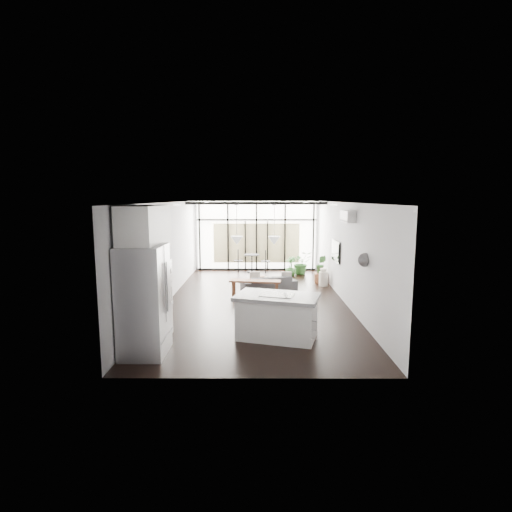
{
  "coord_description": "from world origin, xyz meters",
  "views": [
    {
      "loc": [
        0.05,
        -11.16,
        2.92
      ],
      "look_at": [
        0.0,
        0.3,
        1.25
      ],
      "focal_mm": 28.0,
      "sensor_mm": 36.0,
      "label": 1
    }
  ],
  "objects_px": {
    "island": "(277,317)",
    "console_bench": "(255,288)",
    "sofa": "(269,281)",
    "tv": "(336,251)",
    "pouf": "(260,282)",
    "milk_can": "(323,277)",
    "fridge": "(144,301)"
  },
  "relations": [
    {
      "from": "island",
      "to": "milk_can",
      "type": "height_order",
      "value": "island"
    },
    {
      "from": "pouf",
      "to": "milk_can",
      "type": "distance_m",
      "value": 2.14
    },
    {
      "from": "console_bench",
      "to": "pouf",
      "type": "distance_m",
      "value": 1.11
    },
    {
      "from": "pouf",
      "to": "tv",
      "type": "bearing_deg",
      "value": -14.33
    },
    {
      "from": "sofa",
      "to": "fridge",
      "type": "bearing_deg",
      "value": 46.36
    },
    {
      "from": "tv",
      "to": "sofa",
      "type": "bearing_deg",
      "value": 176.18
    },
    {
      "from": "pouf",
      "to": "sofa",
      "type": "bearing_deg",
      "value": -59.38
    },
    {
      "from": "sofa",
      "to": "milk_can",
      "type": "xyz_separation_m",
      "value": [
        1.84,
        0.8,
        -0.04
      ]
    },
    {
      "from": "console_bench",
      "to": "pouf",
      "type": "bearing_deg",
      "value": 88.99
    },
    {
      "from": "island",
      "to": "fridge",
      "type": "height_order",
      "value": "fridge"
    },
    {
      "from": "island",
      "to": "sofa",
      "type": "xyz_separation_m",
      "value": [
        -0.05,
        4.23,
        -0.13
      ]
    },
    {
      "from": "console_bench",
      "to": "fridge",
      "type": "bearing_deg",
      "value": -107.1
    },
    {
      "from": "island",
      "to": "sofa",
      "type": "bearing_deg",
      "value": 106.57
    },
    {
      "from": "sofa",
      "to": "milk_can",
      "type": "distance_m",
      "value": 2.01
    },
    {
      "from": "console_bench",
      "to": "pouf",
      "type": "relative_size",
      "value": 3.23
    },
    {
      "from": "sofa",
      "to": "console_bench",
      "type": "bearing_deg",
      "value": 38.12
    },
    {
      "from": "fridge",
      "to": "milk_can",
      "type": "height_order",
      "value": "fridge"
    },
    {
      "from": "console_bench",
      "to": "tv",
      "type": "distance_m",
      "value": 2.75
    },
    {
      "from": "sofa",
      "to": "tv",
      "type": "relative_size",
      "value": 1.56
    },
    {
      "from": "sofa",
      "to": "milk_can",
      "type": "relative_size",
      "value": 2.88
    },
    {
      "from": "island",
      "to": "fridge",
      "type": "distance_m",
      "value": 2.72
    },
    {
      "from": "console_bench",
      "to": "tv",
      "type": "height_order",
      "value": "tv"
    },
    {
      "from": "island",
      "to": "milk_can",
      "type": "bearing_deg",
      "value": 86.27
    },
    {
      "from": "milk_can",
      "to": "tv",
      "type": "xyz_separation_m",
      "value": [
        0.21,
        -0.93,
        1.0
      ]
    },
    {
      "from": "island",
      "to": "pouf",
      "type": "relative_size",
      "value": 3.58
    },
    {
      "from": "fridge",
      "to": "pouf",
      "type": "xyz_separation_m",
      "value": [
        2.21,
        5.54,
        -0.84
      ]
    },
    {
      "from": "island",
      "to": "console_bench",
      "type": "distance_m",
      "value": 3.63
    },
    {
      "from": "fridge",
      "to": "milk_can",
      "type": "bearing_deg",
      "value": 53.72
    },
    {
      "from": "tv",
      "to": "island",
      "type": "bearing_deg",
      "value": -116.13
    },
    {
      "from": "console_bench",
      "to": "milk_can",
      "type": "distance_m",
      "value": 2.69
    },
    {
      "from": "milk_can",
      "to": "island",
      "type": "bearing_deg",
      "value": -109.68
    },
    {
      "from": "pouf",
      "to": "tv",
      "type": "height_order",
      "value": "tv"
    }
  ]
}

